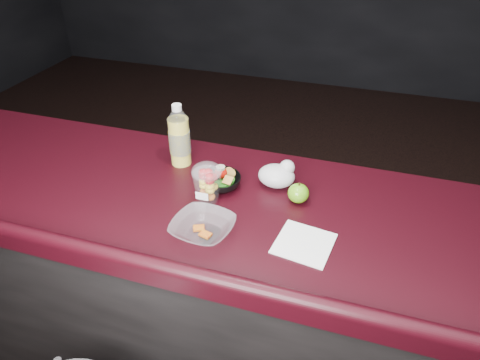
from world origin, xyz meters
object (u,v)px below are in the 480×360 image
snack_bowl (221,181)px  takeout_bowl (203,228)px  fruit_cup (207,182)px  green_apple (298,193)px  lemonade_bottle (180,140)px

snack_bowl → takeout_bowl: (0.03, -0.25, -0.00)m
snack_bowl → takeout_bowl: bearing=-82.8°
fruit_cup → snack_bowl: fruit_cup is taller
green_apple → takeout_bowl: (-0.24, -0.25, -0.01)m
lemonade_bottle → green_apple: (0.47, -0.11, -0.07)m
fruit_cup → green_apple: (0.29, 0.08, -0.04)m
fruit_cup → lemonade_bottle: bearing=133.6°
lemonade_bottle → snack_bowl: 0.23m
takeout_bowl → lemonade_bottle: bearing=122.8°
lemonade_bottle → fruit_cup: (0.18, -0.19, -0.03)m
fruit_cup → snack_bowl: (0.02, 0.08, -0.05)m
snack_bowl → fruit_cup: bearing=-100.7°
fruit_cup → snack_bowl: size_ratio=0.80×
lemonade_bottle → fruit_cup: size_ratio=1.70×
snack_bowl → takeout_bowl: 0.25m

